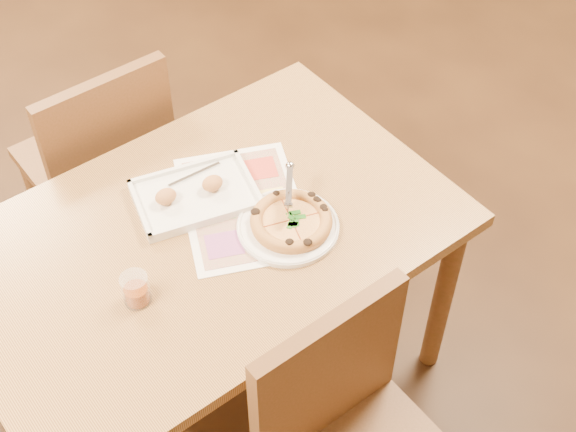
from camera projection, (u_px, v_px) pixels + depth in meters
room at (180, 29)px, 1.63m from camera, size 7.00×7.00×7.00m
dining_table at (206, 253)px, 2.16m from camera, size 1.30×0.85×0.72m
chair_near at (350, 427)px, 1.89m from camera, size 0.42×0.42×0.47m
chair_far at (102, 151)px, 2.53m from camera, size 0.42×0.42×0.47m
plate at (288, 227)px, 2.10m from camera, size 0.35×0.35×0.01m
pizza at (291, 221)px, 2.09m from camera, size 0.22×0.22×0.03m
pizza_cutter at (289, 191)px, 2.09m from camera, size 0.10×0.12×0.08m
appetizer_tray at (195, 195)px, 2.17m from camera, size 0.37×0.30×0.06m
glass_tumbler at (136, 291)px, 1.92m from camera, size 0.07×0.07×0.09m
menu at (243, 205)px, 2.16m from camera, size 0.47×0.53×0.00m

